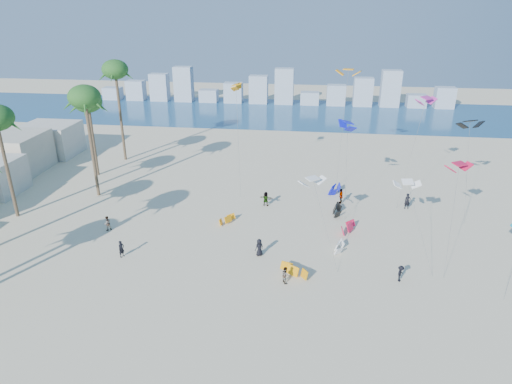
# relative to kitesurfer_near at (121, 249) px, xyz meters

# --- Properties ---
(ground) EXTENTS (220.00, 220.00, 0.00)m
(ground) POSITION_rel_kitesurfer_near_xyz_m (9.21, -8.89, -0.86)
(ground) COLOR beige
(ground) RESTS_ON ground
(ocean) EXTENTS (220.00, 220.00, 0.00)m
(ocean) POSITION_rel_kitesurfer_near_xyz_m (9.21, 63.11, -0.85)
(ocean) COLOR navy
(ocean) RESTS_ON ground
(kitesurfer_near) EXTENTS (0.66, 0.75, 1.72)m
(kitesurfer_near) POSITION_rel_kitesurfer_near_xyz_m (0.00, 0.00, 0.00)
(kitesurfer_near) COLOR black
(kitesurfer_near) RESTS_ON ground
(kitesurfer_mid) EXTENTS (0.88, 0.94, 1.54)m
(kitesurfer_mid) POSITION_rel_kitesurfer_near_xyz_m (16.00, -2.32, -0.09)
(kitesurfer_mid) COLOR gray
(kitesurfer_mid) RESTS_ON ground
(kitesurfers_far) EXTENTS (34.01, 17.48, 1.93)m
(kitesurfers_far) POSITION_rel_kitesurfer_near_xyz_m (15.73, 8.86, 0.02)
(kitesurfers_far) COLOR black
(kitesurfers_far) RESTS_ON ground
(grounded_kites) EXTENTS (15.58, 23.07, 0.98)m
(grounded_kites) POSITION_rel_kitesurfer_near_xyz_m (18.92, 8.88, -0.40)
(grounded_kites) COLOR #FF990D
(grounded_kites) RESTS_ON ground
(flying_kites) EXTENTS (29.79, 29.04, 15.27)m
(flying_kites) POSITION_rel_kitesurfer_near_xyz_m (24.91, 13.34, 9.80)
(flying_kites) COLOR white
(flying_kites) RESTS_ON ground
(palm_row) EXTENTS (10.38, 44.80, 15.22)m
(palm_row) POSITION_rel_kitesurfer_near_xyz_m (-12.17, 7.30, 10.22)
(palm_row) COLOR brown
(palm_row) RESTS_ON ground
(distant_skyline) EXTENTS (85.00, 3.00, 8.40)m
(distant_skyline) POSITION_rel_kitesurfer_near_xyz_m (8.02, 73.11, 2.23)
(distant_skyline) COLOR #9EADBF
(distant_skyline) RESTS_ON ground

